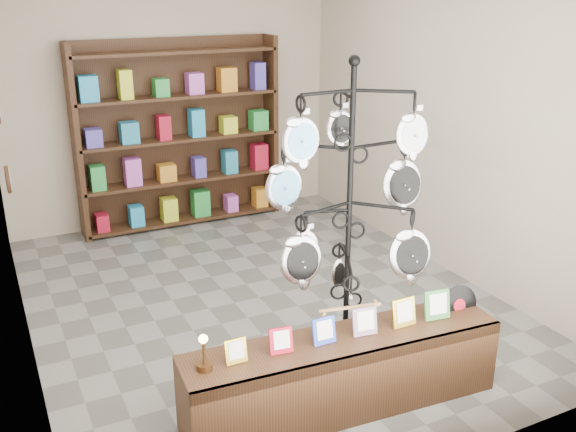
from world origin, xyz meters
name	(u,v)px	position (x,y,z in m)	size (l,w,h in m)	color
ground	(259,297)	(0.00, 0.00, 0.00)	(5.00, 5.00, 0.00)	slate
room_envelope	(256,100)	(0.00, 0.00, 1.85)	(5.00, 5.00, 5.00)	#B8AA94
display_tree	(349,203)	(0.07, -1.42, 1.36)	(1.25, 1.22, 2.35)	black
front_shelf	(343,373)	(-0.15, -1.77, 0.28)	(2.24, 0.61, 0.78)	black
back_shelving	(180,140)	(0.00, 2.30, 1.03)	(2.42, 0.36, 2.20)	black
wall_clocks	(2,145)	(-1.97, 0.80, 1.50)	(0.03, 0.24, 0.84)	black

